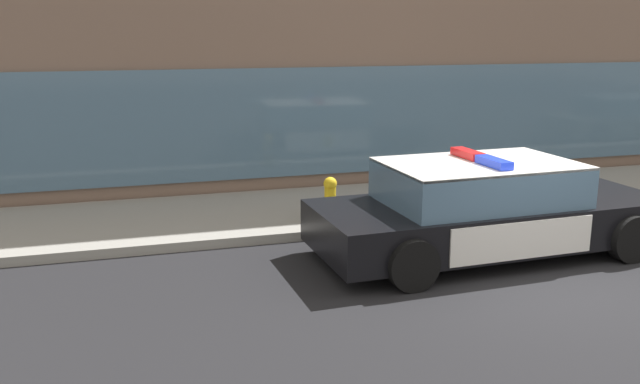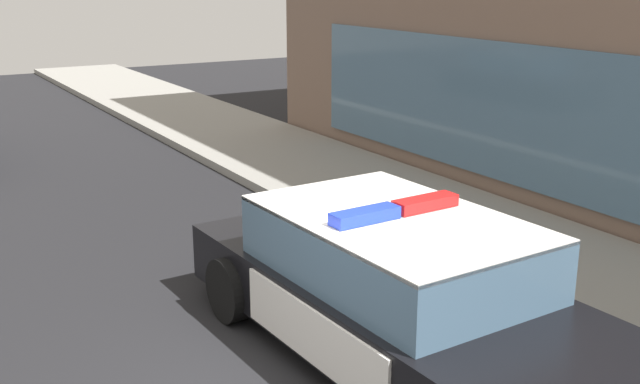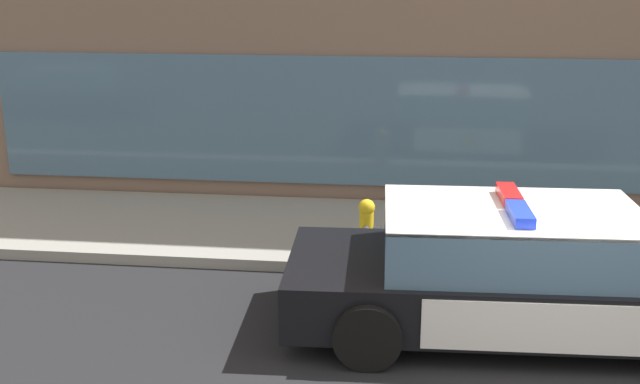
% 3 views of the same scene
% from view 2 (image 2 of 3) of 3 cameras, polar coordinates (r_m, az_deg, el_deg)
% --- Properties ---
extents(sidewalk, '(48.00, 2.93, 0.15)m').
position_cam_2_polar(sidewalk, '(8.97, 21.93, -7.52)').
color(sidewalk, gray).
rests_on(sidewalk, ground).
extents(police_cruiser, '(5.22, 2.30, 1.49)m').
position_cam_2_polar(police_cruiser, '(7.05, 6.25, -7.48)').
color(police_cruiser, black).
rests_on(police_cruiser, ground).
extents(fire_hydrant, '(0.34, 0.39, 0.73)m').
position_cam_2_polar(fire_hydrant, '(9.50, 8.72, -2.42)').
color(fire_hydrant, gold).
rests_on(fire_hydrant, sidewalk).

